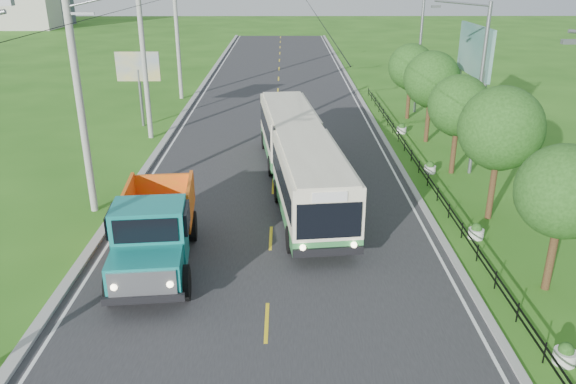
{
  "coord_description": "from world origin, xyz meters",
  "views": [
    {
      "loc": [
        0.58,
        -15.08,
        10.58
      ],
      "look_at": [
        0.73,
        6.49,
        1.9
      ],
      "focal_mm": 35.0,
      "sensor_mm": 36.0,
      "label": 1
    }
  ],
  "objects_px": {
    "planter_far": "(402,129)",
    "pole_mid": "(145,60)",
    "streetlight_mid": "(477,84)",
    "planter_front": "(565,354)",
    "tree_back": "(411,69)",
    "tree_fifth": "(432,82)",
    "pole_far": "(178,38)",
    "tree_third": "(500,132)",
    "tree_second": "(563,195)",
    "planter_mid": "(430,168)",
    "dump_truck": "(154,226)",
    "bus": "(299,153)",
    "billboard_left": "(138,71)",
    "tree_fourth": "(459,108)",
    "streetlight_far": "(418,48)",
    "planter_near": "(476,232)",
    "pole_near": "(81,103)",
    "billboard_right": "(474,58)"
  },
  "relations": [
    {
      "from": "tree_second",
      "to": "pole_far",
      "type": "bearing_deg",
      "value": 120.42
    },
    {
      "from": "planter_front",
      "to": "billboard_left",
      "type": "distance_m",
      "value": 31.88
    },
    {
      "from": "planter_front",
      "to": "bus",
      "type": "relative_size",
      "value": 0.04
    },
    {
      "from": "tree_back",
      "to": "pole_mid",
      "type": "bearing_deg",
      "value": -164.16
    },
    {
      "from": "tree_third",
      "to": "pole_mid",
      "type": "bearing_deg",
      "value": 144.64
    },
    {
      "from": "pole_far",
      "to": "billboard_left",
      "type": "height_order",
      "value": "pole_far"
    },
    {
      "from": "pole_far",
      "to": "tree_fourth",
      "type": "height_order",
      "value": "pole_far"
    },
    {
      "from": "tree_back",
      "to": "tree_third",
      "type": "bearing_deg",
      "value": -90.0
    },
    {
      "from": "dump_truck",
      "to": "planter_far",
      "type": "bearing_deg",
      "value": 49.39
    },
    {
      "from": "tree_fifth",
      "to": "billboard_left",
      "type": "xyz_separation_m",
      "value": [
        -19.36,
        3.86,
        0.01
      ]
    },
    {
      "from": "planter_mid",
      "to": "bus",
      "type": "xyz_separation_m",
      "value": [
        -7.29,
        -2.34,
        1.64
      ]
    },
    {
      "from": "planter_front",
      "to": "planter_mid",
      "type": "relative_size",
      "value": 1.0
    },
    {
      "from": "tree_third",
      "to": "planter_front",
      "type": "relative_size",
      "value": 8.96
    },
    {
      "from": "billboard_right",
      "to": "bus",
      "type": "relative_size",
      "value": 0.43
    },
    {
      "from": "planter_front",
      "to": "planter_far",
      "type": "bearing_deg",
      "value": 90.0
    },
    {
      "from": "tree_back",
      "to": "streetlight_mid",
      "type": "relative_size",
      "value": 0.61
    },
    {
      "from": "planter_far",
      "to": "dump_truck",
      "type": "distance_m",
      "value": 22.39
    },
    {
      "from": "tree_fourth",
      "to": "tree_fifth",
      "type": "relative_size",
      "value": 0.93
    },
    {
      "from": "pole_near",
      "to": "planter_front",
      "type": "xyz_separation_m",
      "value": [
        16.86,
        -11.0,
        -4.81
      ]
    },
    {
      "from": "pole_far",
      "to": "tree_fifth",
      "type": "xyz_separation_m",
      "value": [
        18.12,
        -12.86,
        -1.24
      ]
    },
    {
      "from": "streetlight_mid",
      "to": "planter_near",
      "type": "xyz_separation_m",
      "value": [
        -2.04,
        -8.0,
        -4.62
      ]
    },
    {
      "from": "tree_back",
      "to": "planter_mid",
      "type": "bearing_deg",
      "value": -95.91
    },
    {
      "from": "planter_far",
      "to": "pole_mid",
      "type": "bearing_deg",
      "value": -176.61
    },
    {
      "from": "tree_fourth",
      "to": "dump_truck",
      "type": "height_order",
      "value": "tree_fourth"
    },
    {
      "from": "pole_mid",
      "to": "streetlight_mid",
      "type": "height_order",
      "value": "pole_mid"
    },
    {
      "from": "pole_far",
      "to": "planter_mid",
      "type": "height_order",
      "value": "pole_far"
    },
    {
      "from": "tree_third",
      "to": "billboard_right",
      "type": "relative_size",
      "value": 0.82
    },
    {
      "from": "streetlight_mid",
      "to": "planter_near",
      "type": "relative_size",
      "value": 13.54
    },
    {
      "from": "planter_near",
      "to": "pole_near",
      "type": "bearing_deg",
      "value": 169.91
    },
    {
      "from": "pole_far",
      "to": "tree_fifth",
      "type": "height_order",
      "value": "pole_far"
    },
    {
      "from": "planter_near",
      "to": "billboard_right",
      "type": "xyz_separation_m",
      "value": [
        3.7,
        14.0,
        5.06
      ]
    },
    {
      "from": "tree_back",
      "to": "dump_truck",
      "type": "distance_m",
      "value": 26.56
    },
    {
      "from": "tree_third",
      "to": "tree_fifth",
      "type": "distance_m",
      "value": 12.0
    },
    {
      "from": "tree_second",
      "to": "planter_mid",
      "type": "xyz_separation_m",
      "value": [
        -1.26,
        11.86,
        -3.23
      ]
    },
    {
      "from": "streetlight_mid",
      "to": "pole_near",
      "type": "bearing_deg",
      "value": -165.19
    },
    {
      "from": "planter_front",
      "to": "bus",
      "type": "height_order",
      "value": "bus"
    },
    {
      "from": "tree_second",
      "to": "planter_front",
      "type": "xyz_separation_m",
      "value": [
        -1.26,
        -4.14,
        -3.23
      ]
    },
    {
      "from": "tree_fifth",
      "to": "planter_front",
      "type": "xyz_separation_m",
      "value": [
        -1.26,
        -22.14,
        -3.57
      ]
    },
    {
      "from": "tree_back",
      "to": "tree_second",
      "type": "bearing_deg",
      "value": -90.0
    },
    {
      "from": "pole_near",
      "to": "billboard_left",
      "type": "relative_size",
      "value": 1.92
    },
    {
      "from": "tree_fourth",
      "to": "tree_fifth",
      "type": "distance_m",
      "value": 6.01
    },
    {
      "from": "planter_far",
      "to": "pole_far",
      "type": "bearing_deg",
      "value": 146.88
    },
    {
      "from": "planter_mid",
      "to": "bus",
      "type": "height_order",
      "value": "bus"
    },
    {
      "from": "pole_mid",
      "to": "planter_near",
      "type": "distance_m",
      "value": 23.08
    },
    {
      "from": "tree_fifth",
      "to": "streetlight_far",
      "type": "distance_m",
      "value": 7.97
    },
    {
      "from": "streetlight_mid",
      "to": "planter_front",
      "type": "distance_m",
      "value": 16.78
    },
    {
      "from": "bus",
      "to": "dump_truck",
      "type": "height_order",
      "value": "bus"
    },
    {
      "from": "tree_fourth",
      "to": "streetlight_far",
      "type": "bearing_deg",
      "value": 86.75
    },
    {
      "from": "tree_fourth",
      "to": "tree_back",
      "type": "height_order",
      "value": "tree_back"
    },
    {
      "from": "streetlight_far",
      "to": "pole_far",
      "type": "bearing_deg",
      "value": 165.19
    }
  ]
}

